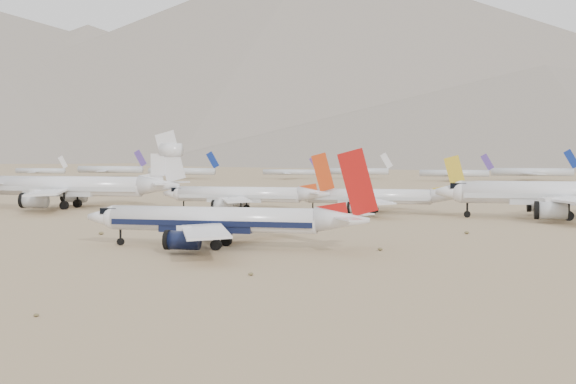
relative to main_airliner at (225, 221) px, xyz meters
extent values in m
plane|color=olive|center=(0.97, 0.70, -4.56)|extent=(7000.00, 7000.00, 0.00)
cylinder|color=white|center=(-2.12, 0.00, 0.20)|extent=(35.05, 4.14, 4.14)
cube|color=#0E1534|center=(-2.12, 0.00, -0.31)|extent=(34.35, 4.21, 0.93)
sphere|color=white|center=(-19.65, 0.00, 0.20)|extent=(4.14, 4.14, 4.14)
cube|color=black|center=(-20.27, 0.00, 1.34)|extent=(2.90, 2.69, 1.04)
cone|color=white|center=(19.54, 0.00, 0.51)|extent=(8.76, 4.14, 4.14)
cube|color=white|center=(0.58, -12.29, -0.52)|extent=(13.54, 21.33, 0.65)
cube|color=white|center=(21.24, -4.03, 1.03)|extent=(5.56, 7.27, 0.25)
cylinder|color=#0E1534|center=(-4.07, -8.61, -2.39)|extent=(4.87, 2.98, 2.98)
cube|color=white|center=(0.58, 12.29, -0.52)|extent=(13.54, 21.33, 0.65)
cube|color=white|center=(21.24, 4.03, 1.03)|extent=(5.56, 7.27, 0.25)
cylinder|color=#0E1534|center=(-4.07, 8.61, -2.39)|extent=(4.87, 2.98, 2.98)
cube|color=#B0110F|center=(21.97, 0.00, 6.56)|extent=(6.64, 0.33, 10.95)
cylinder|color=black|center=(-18.61, 0.00, -3.94)|extent=(1.24, 0.52, 1.24)
cylinder|color=black|center=(-0.66, -2.90, -3.69)|extent=(1.74, 1.04, 1.74)
cylinder|color=black|center=(-0.66, 2.90, -3.69)|extent=(1.74, 1.04, 1.74)
cylinder|color=white|center=(60.16, 70.38, 1.65)|extent=(44.58, 5.40, 5.40)
cube|color=silver|center=(60.16, 70.38, 0.98)|extent=(43.68, 5.48, 1.22)
sphere|color=white|center=(37.87, 70.38, 1.65)|extent=(5.40, 5.40, 5.40)
cube|color=black|center=(37.06, 70.38, 3.14)|extent=(3.78, 3.51, 1.35)
cylinder|color=silver|center=(57.68, 59.36, -1.73)|extent=(6.19, 3.89, 3.89)
cube|color=white|center=(63.60, 86.08, 0.71)|extent=(17.22, 27.13, 0.84)
cylinder|color=silver|center=(57.68, 81.40, -1.73)|extent=(6.19, 3.89, 3.89)
cylinder|color=black|center=(39.22, 70.38, -3.75)|extent=(1.62, 0.68, 1.62)
cylinder|color=black|center=(62.02, 66.60, -3.43)|extent=(2.27, 1.35, 2.27)
cylinder|color=black|center=(62.02, 74.16, -3.43)|extent=(2.27, 1.35, 2.27)
cylinder|color=white|center=(14.70, 78.19, -0.17)|extent=(31.41, 3.82, 3.82)
cube|color=silver|center=(14.70, 78.19, -0.65)|extent=(30.78, 3.87, 0.86)
sphere|color=white|center=(-1.01, 78.19, -0.17)|extent=(3.82, 3.82, 3.82)
cube|color=black|center=(-1.58, 78.19, 0.88)|extent=(2.67, 2.48, 0.95)
cone|color=white|center=(34.11, 78.19, 0.11)|extent=(7.85, 3.82, 3.82)
cube|color=white|center=(17.12, 67.12, -0.84)|extent=(12.13, 19.12, 0.59)
cube|color=white|center=(35.64, 74.57, 0.59)|extent=(4.99, 6.52, 0.23)
cylinder|color=silver|center=(12.95, 70.42, -2.56)|extent=(4.36, 2.75, 2.75)
cube|color=white|center=(17.12, 89.26, -0.84)|extent=(12.13, 19.12, 0.59)
cube|color=white|center=(35.64, 81.82, 0.59)|extent=(4.99, 6.52, 0.23)
cylinder|color=silver|center=(12.95, 85.96, -2.56)|extent=(4.36, 2.75, 2.75)
cube|color=gold|center=(36.29, 78.19, 5.55)|extent=(5.95, 0.31, 9.81)
cylinder|color=black|center=(-0.05, 78.19, -3.99)|extent=(1.15, 0.48, 1.15)
cylinder|color=black|center=(16.01, 75.52, -3.76)|extent=(1.60, 0.95, 1.60)
cylinder|color=black|center=(16.01, 80.86, -3.76)|extent=(1.60, 0.95, 1.60)
cylinder|color=white|center=(-19.52, 76.21, 0.03)|extent=(32.65, 3.99, 3.99)
cube|color=silver|center=(-19.52, 76.21, -0.47)|extent=(32.00, 4.05, 0.90)
sphere|color=white|center=(-35.85, 76.21, 0.03)|extent=(3.99, 3.99, 3.99)
cube|color=black|center=(-36.45, 76.21, 1.13)|extent=(2.79, 2.59, 1.00)
cone|color=white|center=(0.66, 76.21, 0.33)|extent=(8.16, 3.99, 3.99)
cube|color=white|center=(-17.00, 64.69, -0.67)|extent=(12.61, 19.87, 0.62)
cube|color=white|center=(2.24, 72.44, 0.83)|extent=(5.18, 6.78, 0.24)
cylinder|color=silver|center=(-21.34, 68.12, -2.47)|extent=(4.53, 2.87, 2.87)
cube|color=white|center=(-17.00, 87.73, -0.67)|extent=(12.61, 19.87, 0.62)
cube|color=white|center=(2.24, 79.98, 0.83)|extent=(5.18, 6.78, 0.24)
cylinder|color=silver|center=(-21.34, 84.30, -2.47)|extent=(4.53, 2.87, 2.87)
cube|color=red|center=(2.92, 76.21, 5.99)|extent=(6.19, 0.32, 10.20)
cylinder|color=black|center=(-34.85, 76.21, -3.96)|extent=(1.20, 0.50, 1.20)
cylinder|color=black|center=(-18.16, 73.42, -3.72)|extent=(1.68, 1.00, 1.68)
cylinder|color=black|center=(-18.16, 79.00, -3.72)|extent=(1.68, 1.00, 1.68)
cylinder|color=white|center=(-70.18, 77.27, 1.70)|extent=(45.45, 5.44, 5.44)
cube|color=silver|center=(-70.18, 77.27, 1.02)|extent=(44.54, 5.52, 1.22)
cone|color=white|center=(-42.09, 77.27, 2.10)|extent=(11.36, 5.44, 5.44)
cube|color=white|center=(-66.67, 61.29, 0.74)|extent=(17.55, 27.66, 0.85)
cube|color=white|center=(-39.88, 72.03, 2.79)|extent=(7.21, 9.43, 0.33)
cylinder|color=silver|center=(-72.71, 66.06, -1.71)|extent=(6.31, 3.92, 3.92)
cube|color=white|center=(-66.67, 93.24, 0.74)|extent=(17.55, 27.66, 0.85)
cube|color=white|center=(-39.88, 82.50, 2.79)|extent=(7.21, 9.43, 0.33)
cylinder|color=silver|center=(-72.71, 88.47, -1.71)|extent=(6.31, 3.92, 3.92)
cube|color=white|center=(-38.94, 77.27, 9.96)|extent=(8.61, 0.44, 14.19)
cylinder|color=white|center=(-38.62, 77.27, 11.71)|extent=(5.68, 3.53, 3.53)
cylinder|color=black|center=(-68.29, 73.46, -3.42)|extent=(2.29, 1.36, 2.29)
cylinder|color=black|center=(-68.29, 81.07, -3.42)|extent=(2.29, 1.36, 2.29)
cylinder|color=silver|center=(-206.93, 304.27, -0.62)|extent=(31.20, 3.08, 3.08)
cube|color=white|center=(-192.25, 304.27, 4.59)|extent=(6.21, 0.31, 7.82)
cube|color=silver|center=(-206.93, 296.20, -1.08)|extent=(8.22, 14.36, 0.31)
cube|color=silver|center=(-206.93, 312.35, -1.08)|extent=(8.22, 14.36, 0.31)
cylinder|color=silver|center=(-171.72, 324.45, -0.11)|extent=(41.54, 4.10, 4.10)
cube|color=#523793|center=(-152.17, 324.45, 6.83)|extent=(8.27, 0.41, 10.42)
cube|color=silver|center=(-171.72, 313.70, -0.72)|extent=(10.94, 19.12, 0.41)
cube|color=silver|center=(-171.72, 335.20, -0.72)|extent=(10.94, 19.12, 0.41)
cylinder|color=silver|center=(-116.42, 298.20, -0.25)|extent=(38.71, 3.83, 3.83)
cube|color=navy|center=(-98.20, 298.20, 6.22)|extent=(7.71, 0.38, 9.71)
cube|color=silver|center=(-116.42, 288.18, -0.82)|extent=(10.20, 17.82, 0.38)
cube|color=silver|center=(-116.42, 308.22, -0.82)|extent=(10.20, 17.82, 0.38)
cylinder|color=silver|center=(-57.74, 312.41, -0.67)|extent=(30.18, 2.98, 2.98)
cube|color=#523793|center=(-43.53, 312.41, 4.37)|extent=(6.01, 0.30, 7.57)
cube|color=silver|center=(-57.74, 304.60, -1.12)|extent=(7.95, 13.89, 0.30)
cube|color=silver|center=(-57.74, 320.22, -1.12)|extent=(7.95, 13.89, 0.30)
cylinder|color=silver|center=(-21.63, 324.23, -0.36)|extent=(36.40, 3.60, 3.60)
cube|color=white|center=(-4.50, 324.23, 5.72)|extent=(7.25, 0.36, 9.13)
cube|color=silver|center=(-21.63, 314.81, -0.90)|extent=(9.59, 16.76, 0.36)
cube|color=silver|center=(-21.63, 333.65, -0.90)|extent=(9.59, 16.76, 0.36)
cylinder|color=silver|center=(33.01, 299.46, -0.41)|extent=(35.55, 3.51, 3.51)
cube|color=#523793|center=(49.73, 299.46, 5.53)|extent=(7.08, 0.35, 8.92)
cube|color=silver|center=(33.01, 290.26, -0.93)|extent=(9.36, 16.36, 0.35)
cube|color=silver|center=(33.01, 308.66, -0.93)|extent=(9.36, 16.36, 0.35)
cylinder|color=silver|center=(73.49, 319.34, -0.07)|extent=(42.40, 4.19, 4.19)
cube|color=navy|center=(93.44, 319.34, 7.02)|extent=(8.44, 0.42, 10.64)
cube|color=silver|center=(73.49, 308.36, -0.69)|extent=(11.17, 19.52, 0.42)
cube|color=silver|center=(73.49, 330.31, -0.69)|extent=(11.17, 19.52, 0.42)
cone|color=slate|center=(-799.03, 1560.70, 145.44)|extent=(1800.00, 1800.00, 300.00)
cone|color=slate|center=(-299.03, 1690.70, 230.44)|extent=(2444.00, 2444.00, 470.00)
cone|color=slate|center=(200.97, 1480.70, 115.44)|extent=(1824.00, 1824.00, 240.00)
cone|color=slate|center=(-699.03, 1100.70, 42.94)|extent=(855.00, 855.00, 95.00)
cone|color=slate|center=(150.97, 1100.70, 65.44)|extent=(1260.00, 1260.00, 140.00)
ellipsoid|color=brown|center=(-29.43, 15.10, -4.27)|extent=(0.98, 0.98, 0.54)
ellipsoid|color=brown|center=(-2.03, -56.30, -4.39)|extent=(0.56, 0.56, 0.31)
ellipsoid|color=brown|center=(11.67, -27.00, -4.35)|extent=(0.70, 0.70, 0.39)
ellipsoid|color=brown|center=(25.37, 2.30, -4.31)|extent=(0.84, 0.84, 0.46)
ellipsoid|color=brown|center=(39.07, 31.60, -4.27)|extent=(0.98, 0.98, 0.54)
camera|label=1|loc=(38.63, -126.43, 11.66)|focal=50.00mm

